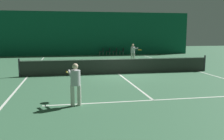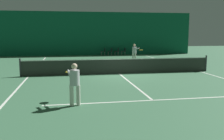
# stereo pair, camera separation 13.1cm
# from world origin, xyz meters

# --- Properties ---
(ground_plane) EXTENTS (60.00, 60.00, 0.00)m
(ground_plane) POSITION_xyz_m (0.00, 0.00, 0.00)
(ground_plane) COLOR #386647
(backdrop_curtain) EXTENTS (23.00, 0.12, 4.93)m
(backdrop_curtain) POSITION_xyz_m (0.00, 13.63, 2.46)
(backdrop_curtain) COLOR #0F5138
(backdrop_curtain) RESTS_ON ground
(court_line_baseline_far) EXTENTS (11.00, 0.10, 0.00)m
(court_line_baseline_far) POSITION_xyz_m (0.00, 11.90, 0.00)
(court_line_baseline_far) COLOR silver
(court_line_baseline_far) RESTS_ON ground
(court_line_service_far) EXTENTS (8.25, 0.10, 0.00)m
(court_line_service_far) POSITION_xyz_m (0.00, 6.40, 0.00)
(court_line_service_far) COLOR silver
(court_line_service_far) RESTS_ON ground
(court_line_service_near) EXTENTS (8.25, 0.10, 0.00)m
(court_line_service_near) POSITION_xyz_m (0.00, -6.40, 0.00)
(court_line_service_near) COLOR silver
(court_line_service_near) RESTS_ON ground
(court_line_sideline_left) EXTENTS (0.10, 23.80, 0.00)m
(court_line_sideline_left) POSITION_xyz_m (-5.50, 0.00, 0.00)
(court_line_sideline_left) COLOR silver
(court_line_sideline_left) RESTS_ON ground
(court_line_sideline_right) EXTENTS (0.10, 23.80, 0.00)m
(court_line_sideline_right) POSITION_xyz_m (5.50, 0.00, 0.00)
(court_line_sideline_right) COLOR silver
(court_line_sideline_right) RESTS_ON ground
(court_line_centre) EXTENTS (0.10, 12.80, 0.00)m
(court_line_centre) POSITION_xyz_m (0.00, 0.00, 0.00)
(court_line_centre) COLOR silver
(court_line_centre) RESTS_ON ground
(tennis_net) EXTENTS (12.00, 0.10, 1.07)m
(tennis_net) POSITION_xyz_m (0.00, 0.00, 0.51)
(tennis_net) COLOR #2D332D
(tennis_net) RESTS_ON ground
(player_near) EXTENTS (0.54, 1.32, 1.51)m
(player_near) POSITION_xyz_m (-2.95, -6.55, 0.88)
(player_near) COLOR beige
(player_near) RESTS_ON ground
(player_far) EXTENTS (0.80, 1.35, 1.60)m
(player_far) POSITION_xyz_m (2.61, 5.97, 0.93)
(player_far) COLOR beige
(player_far) RESTS_ON ground
(courtside_chair_0) EXTENTS (0.44, 0.44, 0.84)m
(courtside_chair_0) POSITION_xyz_m (0.88, 13.08, 0.49)
(courtside_chair_0) COLOR #99999E
(courtside_chair_0) RESTS_ON ground
(courtside_chair_1) EXTENTS (0.44, 0.44, 0.84)m
(courtside_chair_1) POSITION_xyz_m (1.67, 13.08, 0.49)
(courtside_chair_1) COLOR #99999E
(courtside_chair_1) RESTS_ON ground
(courtside_chair_2) EXTENTS (0.44, 0.44, 0.84)m
(courtside_chair_2) POSITION_xyz_m (2.46, 13.08, 0.49)
(courtside_chair_2) COLOR #99999E
(courtside_chair_2) RESTS_ON ground
(courtside_chair_3) EXTENTS (0.44, 0.44, 0.84)m
(courtside_chair_3) POSITION_xyz_m (3.25, 13.08, 0.49)
(courtside_chair_3) COLOR #99999E
(courtside_chair_3) RESTS_ON ground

